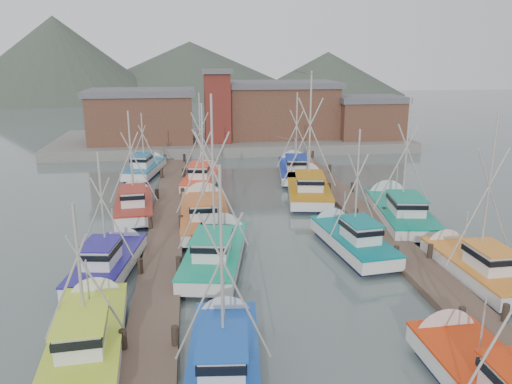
{
  "coord_description": "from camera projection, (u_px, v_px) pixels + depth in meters",
  "views": [
    {
      "loc": [
        -5.05,
        -26.65,
        11.52
      ],
      "look_at": [
        -0.97,
        5.13,
        2.6
      ],
      "focal_mm": 35.0,
      "sensor_mm": 36.0,
      "label": 1
    }
  ],
  "objects": [
    {
      "name": "shed_center",
      "position": [
        278.0,
        109.0,
        64.01
      ],
      "size": [
        14.84,
        9.54,
        6.9
      ],
      "color": "brown",
      "rests_on": "quay"
    },
    {
      "name": "lookout_tower",
      "position": [
        217.0,
        106.0,
        58.98
      ],
      "size": [
        3.6,
        3.6,
        8.5
      ],
      "color": "maroon",
      "rests_on": "quay"
    },
    {
      "name": "boat_13",
      "position": [
        295.0,
        169.0,
        48.35
      ],
      "size": [
        4.27,
        9.92,
        8.94
      ],
      "rotation": [
        0.0,
        0.0,
        -0.14
      ],
      "color": "#0F1835",
      "rests_on": "ground"
    },
    {
      "name": "boat_6",
      "position": [
        111.0,
        261.0,
        26.98
      ],
      "size": [
        3.56,
        8.18,
        7.37
      ],
      "rotation": [
        0.0,
        0.0,
        -0.15
      ],
      "color": "#0F1835",
      "rests_on": "ground"
    },
    {
      "name": "boat_8",
      "position": [
        204.0,
        213.0,
        35.04
      ],
      "size": [
        3.85,
        10.18,
        9.36
      ],
      "rotation": [
        0.0,
        0.0,
        0.0
      ],
      "color": "#0F1835",
      "rests_on": "ground"
    },
    {
      "name": "boat_2",
      "position": [
        89.0,
        335.0,
        19.93
      ],
      "size": [
        3.29,
        8.82,
        7.07
      ],
      "rotation": [
        0.0,
        0.0,
        0.07
      ],
      "color": "#0F1835",
      "rests_on": "ground"
    },
    {
      "name": "distant_hills",
      "position": [
        164.0,
        95.0,
        144.75
      ],
      "size": [
        175.0,
        140.0,
        42.0
      ],
      "color": "#475244",
      "rests_on": "ground"
    },
    {
      "name": "boat_14",
      "position": [
        146.0,
        168.0,
        49.07
      ],
      "size": [
        3.94,
        8.39,
        6.72
      ],
      "rotation": [
        0.0,
        0.0,
        -0.2
      ],
      "color": "#0F1835",
      "rests_on": "ground"
    },
    {
      "name": "boat_0",
      "position": [
        224.0,
        357.0,
        18.48
      ],
      "size": [
        3.45,
        8.37,
        8.72
      ],
      "rotation": [
        0.0,
        0.0,
        -0.09
      ],
      "color": "#0F1835",
      "rests_on": "ground"
    },
    {
      "name": "boat_5",
      "position": [
        349.0,
        238.0,
        30.32
      ],
      "size": [
        3.54,
        8.55,
        8.09
      ],
      "rotation": [
        0.0,
        0.0,
        0.12
      ],
      "color": "#0F1835",
      "rests_on": "ground"
    },
    {
      "name": "shed_right",
      "position": [
        368.0,
        117.0,
        62.72
      ],
      "size": [
        8.48,
        6.36,
        5.2
      ],
      "color": "brown",
      "rests_on": "quay"
    },
    {
      "name": "boat_11",
      "position": [
        398.0,
        210.0,
        35.68
      ],
      "size": [
        4.56,
        10.37,
        9.65
      ],
      "rotation": [
        0.0,
        0.0,
        -0.15
      ],
      "color": "#0F1835",
      "rests_on": "ground"
    },
    {
      "name": "boat_10",
      "position": [
        134.0,
        204.0,
        37.28
      ],
      "size": [
        3.43,
        8.68,
        8.34
      ],
      "rotation": [
        0.0,
        0.0,
        0.08
      ],
      "color": "#0F1835",
      "rests_on": "ground"
    },
    {
      "name": "shed_left",
      "position": [
        142.0,
        115.0,
        60.11
      ],
      "size": [
        12.72,
        8.48,
        6.2
      ],
      "color": "brown",
      "rests_on": "quay"
    },
    {
      "name": "dock_right",
      "position": [
        374.0,
        226.0,
        33.84
      ],
      "size": [
        2.3,
        46.0,
        1.5
      ],
      "color": "brown",
      "rests_on": "ground"
    },
    {
      "name": "boat_7",
      "position": [
        471.0,
        265.0,
        26.44
      ],
      "size": [
        3.77,
        8.17,
        9.51
      ],
      "rotation": [
        0.0,
        0.0,
        0.03
      ],
      "color": "#0F1835",
      "rests_on": "ground"
    },
    {
      "name": "boat_4",
      "position": [
        217.0,
        251.0,
        28.37
      ],
      "size": [
        4.47,
        9.64,
        10.35
      ],
      "rotation": [
        0.0,
        0.0,
        -0.18
      ],
      "color": "#0F1835",
      "rests_on": "ground"
    },
    {
      "name": "dock_left",
      "position": [
        165.0,
        235.0,
        32.13
      ],
      "size": [
        2.3,
        46.0,
        1.5
      ],
      "color": "brown",
      "rests_on": "ground"
    },
    {
      "name": "gull_near",
      "position": [
        309.0,
        73.0,
        24.81
      ],
      "size": [
        1.54,
        0.66,
        0.24
      ],
      "rotation": [
        0.0,
        0.0,
        0.35
      ],
      "color": "slate",
      "rests_on": "ground"
    },
    {
      "name": "boat_9",
      "position": [
        308.0,
        187.0,
        41.81
      ],
      "size": [
        4.85,
        10.79,
        11.23
      ],
      "rotation": [
        0.0,
        0.0,
        -0.16
      ],
      "color": "#0F1835",
      "rests_on": "ground"
    },
    {
      "name": "boat_12",
      "position": [
        203.0,
        178.0,
        45.04
      ],
      "size": [
        3.96,
        8.69,
        8.95
      ],
      "rotation": [
        0.0,
        0.0,
        -0.18
      ],
      "color": "#0F1835",
      "rests_on": "ground"
    },
    {
      "name": "ground",
      "position": [
        284.0,
        257.0,
        29.18
      ],
      "size": [
        260.0,
        260.0,
        0.0
      ],
      "primitive_type": "plane",
      "color": "#526261",
      "rests_on": "ground"
    },
    {
      "name": "quay",
      "position": [
        232.0,
        141.0,
        64.37
      ],
      "size": [
        44.0,
        16.0,
        1.2
      ],
      "primitive_type": "cube",
      "color": "gray",
      "rests_on": "ground"
    },
    {
      "name": "gull_far",
      "position": [
        290.0,
        138.0,
        29.39
      ],
      "size": [
        1.55,
        0.64,
        0.24
      ],
      "rotation": [
        0.0,
        0.0,
        -0.19
      ],
      "color": "slate",
      "rests_on": "ground"
    }
  ]
}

